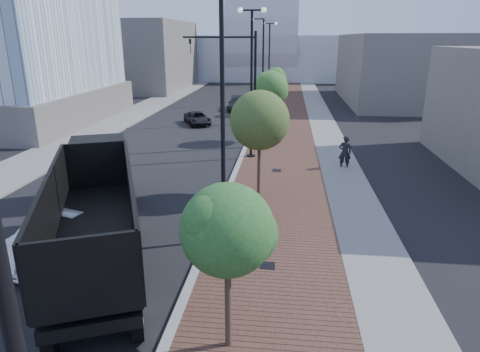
# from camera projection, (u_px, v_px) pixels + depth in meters

# --- Properties ---
(sidewalk) EXTENTS (7.00, 140.00, 0.12)m
(sidewalk) POSITION_uv_depth(u_px,v_px,m) (293.00, 113.00, 44.55)
(sidewalk) COLOR #4C2D23
(sidewalk) RESTS_ON ground
(concrete_strip) EXTENTS (2.40, 140.00, 0.13)m
(concrete_strip) POSITION_uv_depth(u_px,v_px,m) (319.00, 113.00, 44.27)
(concrete_strip) COLOR slate
(concrete_strip) RESTS_ON ground
(curb) EXTENTS (0.30, 140.00, 0.14)m
(curb) POSITION_uv_depth(u_px,v_px,m) (260.00, 112.00, 44.92)
(curb) COLOR gray
(curb) RESTS_ON ground
(west_sidewalk) EXTENTS (4.00, 140.00, 0.12)m
(west_sidewalk) POSITION_uv_depth(u_px,v_px,m) (142.00, 110.00, 46.30)
(west_sidewalk) COLOR slate
(west_sidewalk) RESTS_ON ground
(dump_truck) EXTENTS (7.44, 13.27, 3.44)m
(dump_truck) POSITION_uv_depth(u_px,v_px,m) (98.00, 195.00, 17.21)
(dump_truck) COLOR black
(dump_truck) RESTS_ON ground
(white_sedan) EXTENTS (2.87, 4.89, 1.52)m
(white_sedan) POSITION_uv_depth(u_px,v_px,m) (55.00, 235.00, 15.24)
(white_sedan) COLOR silver
(white_sedan) RESTS_ON ground
(dark_car_mid) EXTENTS (3.42, 4.49, 1.13)m
(dark_car_mid) POSITION_uv_depth(u_px,v_px,m) (197.00, 118.00, 38.57)
(dark_car_mid) COLOR black
(dark_car_mid) RESTS_ON ground
(dark_car_far) EXTENTS (2.20, 4.82, 1.37)m
(dark_car_far) POSITION_uv_depth(u_px,v_px,m) (237.00, 104.00, 46.16)
(dark_car_far) COLOR black
(dark_car_far) RESTS_ON ground
(pedestrian) EXTENTS (0.77, 0.53, 2.05)m
(pedestrian) POSITION_uv_depth(u_px,v_px,m) (345.00, 152.00, 25.24)
(pedestrian) COLOR black
(pedestrian) RESTS_ON ground
(streetlight_1) EXTENTS (1.44, 0.56, 9.21)m
(streetlight_1) POSITION_uv_depth(u_px,v_px,m) (220.00, 131.00, 15.20)
(streetlight_1) COLOR black
(streetlight_1) RESTS_ON ground
(streetlight_2) EXTENTS (1.72, 0.56, 9.28)m
(streetlight_2) POSITION_uv_depth(u_px,v_px,m) (251.00, 84.00, 26.38)
(streetlight_2) COLOR black
(streetlight_2) RESTS_ON ground
(streetlight_3) EXTENTS (1.44, 0.56, 9.21)m
(streetlight_3) POSITION_uv_depth(u_px,v_px,m) (262.00, 76.00, 37.87)
(streetlight_3) COLOR black
(streetlight_3) RESTS_ON ground
(streetlight_4) EXTENTS (1.72, 0.56, 9.28)m
(streetlight_4) POSITION_uv_depth(u_px,v_px,m) (269.00, 63.00, 49.05)
(streetlight_4) COLOR black
(streetlight_4) RESTS_ON ground
(traffic_mast) EXTENTS (5.09, 0.20, 8.00)m
(traffic_mast) POSITION_uv_depth(u_px,v_px,m) (242.00, 77.00, 29.26)
(traffic_mast) COLOR black
(traffic_mast) RESTS_ON ground
(tree_0) EXTENTS (2.29, 2.22, 4.42)m
(tree_0) POSITION_uv_depth(u_px,v_px,m) (229.00, 230.00, 9.76)
(tree_0) COLOR #382619
(tree_0) RESTS_ON ground
(tree_1) EXTENTS (2.85, 2.85, 5.25)m
(tree_1) POSITION_uv_depth(u_px,v_px,m) (261.00, 121.00, 19.99)
(tree_1) COLOR #382619
(tree_1) RESTS_ON ground
(tree_2) EXTENTS (2.62, 2.62, 5.29)m
(tree_2) POSITION_uv_depth(u_px,v_px,m) (271.00, 89.00, 31.28)
(tree_2) COLOR #382619
(tree_2) RESTS_ON ground
(tree_3) EXTENTS (2.21, 2.13, 4.76)m
(tree_3) POSITION_uv_depth(u_px,v_px,m) (276.00, 78.00, 42.70)
(tree_3) COLOR #382619
(tree_3) RESTS_ON ground
(convention_center) EXTENTS (50.00, 30.00, 50.00)m
(convention_center) POSITION_uv_depth(u_px,v_px,m) (265.00, 46.00, 85.79)
(convention_center) COLOR #B0B5BA
(convention_center) RESTS_ON ground
(commercial_block_nw) EXTENTS (14.00, 20.00, 10.00)m
(commercial_block_nw) POSITION_uv_depth(u_px,v_px,m) (138.00, 56.00, 64.39)
(commercial_block_nw) COLOR #625D58
(commercial_block_nw) RESTS_ON ground
(commercial_block_ne) EXTENTS (12.00, 22.00, 8.00)m
(commercial_block_ne) POSITION_uv_depth(u_px,v_px,m) (397.00, 69.00, 51.45)
(commercial_block_ne) COLOR #68635E
(commercial_block_ne) RESTS_ON ground
(utility_cover_1) EXTENTS (0.50, 0.50, 0.02)m
(utility_cover_1) POSITION_uv_depth(u_px,v_px,m) (268.00, 265.00, 14.42)
(utility_cover_1) COLOR black
(utility_cover_1) RESTS_ON sidewalk
(utility_cover_2) EXTENTS (0.50, 0.50, 0.02)m
(utility_cover_2) POSITION_uv_depth(u_px,v_px,m) (277.00, 170.00, 24.81)
(utility_cover_2) COLOR black
(utility_cover_2) RESTS_ON sidewalk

